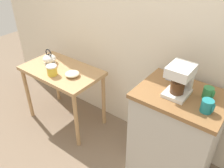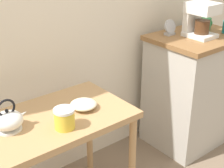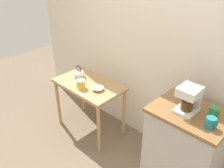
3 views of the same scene
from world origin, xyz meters
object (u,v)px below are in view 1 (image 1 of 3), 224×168
Objects in this scene: teakettle at (50,59)px; canister_enamel at (52,70)px; table_clock at (171,74)px; mug_dark_teal at (207,106)px; bowl_stoneware at (72,74)px; coffee_maker at (180,78)px; mug_tall_green at (208,93)px.

teakettle is 0.28m from canister_enamel.
teakettle is 1.57× the size of table_clock.
mug_dark_teal reaches higher than teakettle.
mug_dark_teal is at bearing 0.17° from bowl_stoneware.
coffee_maker is 2.62× the size of mug_dark_teal.
coffee_maker is at bearing 4.93° from bowl_stoneware.
mug_dark_teal is at bearing -19.76° from coffee_maker.
mug_dark_teal is at bearing -1.62° from teakettle.
table_clock is (0.98, 0.25, 0.23)m from bowl_stoneware.
bowl_stoneware is 1.17m from coffee_maker.
mug_tall_green reaches higher than bowl_stoneware.
canister_enamel is at bearing -162.91° from table_clock.
teakettle is (-0.42, 0.06, 0.03)m from bowl_stoneware.
teakettle is 0.72× the size of coffee_maker.
canister_enamel is at bearing -35.10° from teakettle.
teakettle is 1.44m from table_clock.
bowl_stoneware is 0.22m from canister_enamel.
mug_tall_green is 0.78× the size of table_clock.
canister_enamel is at bearing -175.90° from mug_dark_teal.
coffee_maker reaches higher than teakettle.
mug_dark_teal is (0.05, -0.17, 0.00)m from mug_tall_green.
coffee_maker reaches higher than bowl_stoneware.
coffee_maker is at bearing 160.24° from mug_dark_teal.
mug_dark_teal is at bearing 4.10° from canister_enamel.
mug_tall_green reaches higher than canister_enamel.
mug_tall_green is 0.36m from table_clock.
mug_tall_green is 0.94× the size of mug_dark_teal.
bowl_stoneware is 1.04m from table_clock.
mug_tall_green is at bearing 21.06° from coffee_maker.
table_clock reaches higher than teakettle.
mug_tall_green is 0.18m from mug_dark_teal.
teakettle is at bearing 172.60° from bowl_stoneware.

